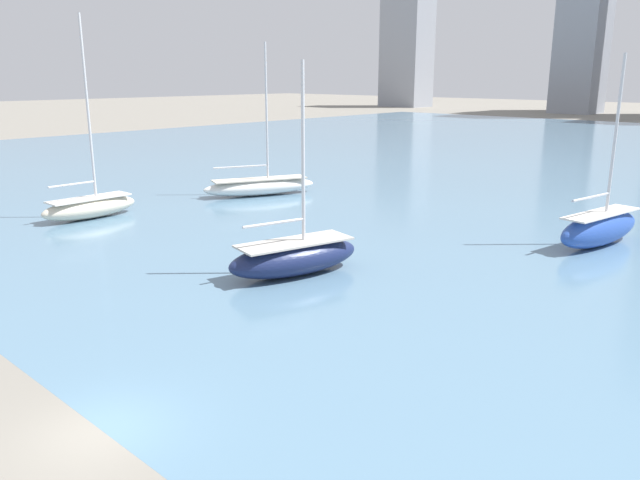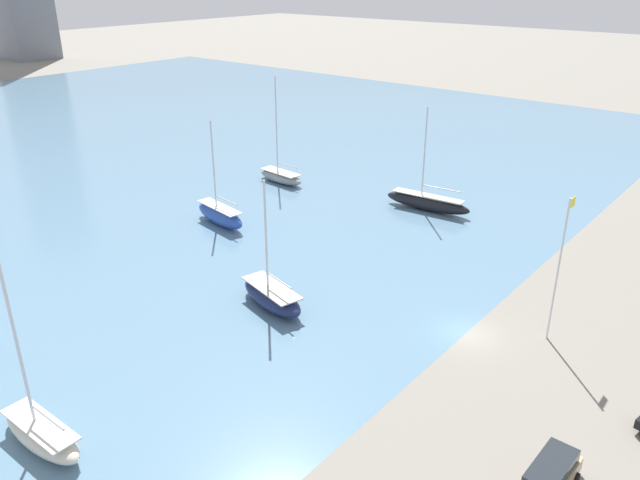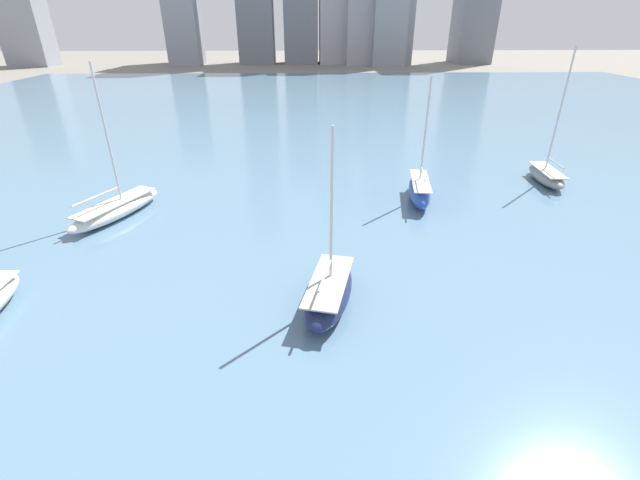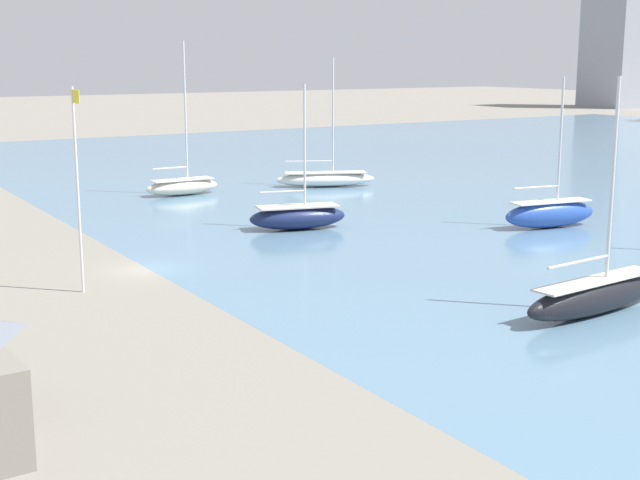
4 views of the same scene
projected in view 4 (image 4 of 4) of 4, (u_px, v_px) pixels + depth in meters
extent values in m
plane|color=gray|center=(148.00, 269.00, 53.99)|extent=(500.00, 500.00, 0.00)
cylinder|color=silver|center=(78.00, 192.00, 47.61)|extent=(0.14, 0.14, 11.11)
cube|color=yellow|center=(76.00, 96.00, 46.07)|extent=(1.10, 0.03, 0.70)
cube|color=#8E939E|center=(616.00, 36.00, 224.91)|extent=(14.40, 10.76, 35.88)
ellipsoid|color=white|center=(325.00, 179.00, 88.20)|extent=(6.10, 9.90, 1.44)
cube|color=beige|center=(325.00, 173.00, 88.07)|extent=(5.00, 8.12, 0.10)
cube|color=#2D2D33|center=(325.00, 183.00, 88.28)|extent=(0.87, 1.68, 0.65)
cylinder|color=silver|center=(333.00, 115.00, 87.03)|extent=(0.18, 0.18, 11.17)
cylinder|color=silver|center=(309.00, 161.00, 87.63)|extent=(2.06, 4.38, 0.14)
ellipsoid|color=#284CA8|center=(550.00, 214.00, 66.92)|extent=(3.12, 8.05, 2.03)
cube|color=silver|center=(551.00, 202.00, 66.72)|extent=(2.56, 6.60, 0.10)
cube|color=#2D2D33|center=(550.00, 222.00, 67.03)|extent=(0.38, 1.42, 0.92)
cylinder|color=silver|center=(560.00, 139.00, 66.01)|extent=(0.18, 0.18, 9.17)
cylinder|color=silver|center=(536.00, 187.00, 65.98)|extent=(0.76, 3.89, 0.14)
ellipsoid|color=black|center=(596.00, 297.00, 44.38)|extent=(2.66, 10.27, 1.78)
cube|color=beige|center=(597.00, 280.00, 44.21)|extent=(2.18, 8.42, 0.10)
cube|color=#2D2D33|center=(595.00, 306.00, 44.48)|extent=(0.33, 1.83, 0.80)
cylinder|color=silver|center=(613.00, 179.00, 43.65)|extent=(0.18, 0.18, 9.93)
cylinder|color=silver|center=(579.00, 262.00, 43.09)|extent=(0.56, 4.57, 0.14)
ellipsoid|color=#19234C|center=(298.00, 217.00, 66.36)|extent=(4.26, 7.77, 1.77)
cube|color=#BCB7AD|center=(298.00, 206.00, 66.19)|extent=(3.50, 6.37, 0.10)
cube|color=#2D2D33|center=(298.00, 224.00, 66.45)|extent=(0.48, 1.33, 0.80)
cylinder|color=silver|center=(305.00, 145.00, 65.44)|extent=(0.18, 0.18, 8.92)
cylinder|color=silver|center=(282.00, 192.00, 65.61)|extent=(0.97, 3.37, 0.14)
ellipsoid|color=beige|center=(182.00, 187.00, 82.80)|extent=(2.26, 7.13, 1.50)
cube|color=silver|center=(182.00, 180.00, 82.66)|extent=(1.85, 5.84, 0.10)
cube|color=#2D2D33|center=(183.00, 191.00, 82.88)|extent=(0.18, 1.28, 0.67)
cylinder|color=silver|center=(185.00, 111.00, 81.66)|extent=(0.18, 0.18, 12.54)
cylinder|color=silver|center=(170.00, 168.00, 81.81)|extent=(0.20, 3.40, 0.14)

